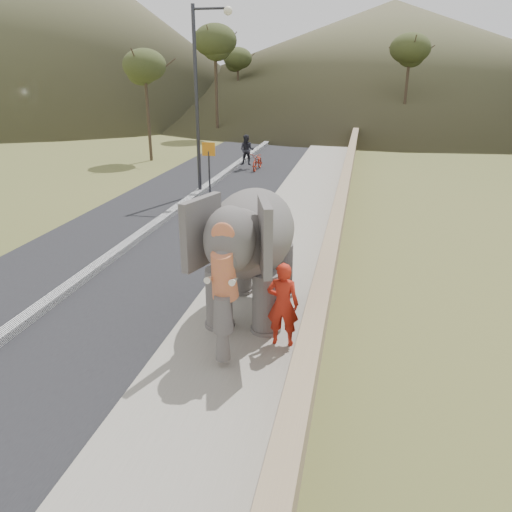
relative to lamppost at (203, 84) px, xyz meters
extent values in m
plane|color=olive|center=(4.69, -15.59, -4.87)|extent=(160.00, 160.00, 0.00)
cube|color=black|center=(-0.31, -5.59, -4.86)|extent=(7.00, 120.00, 0.03)
cube|color=black|center=(-0.31, -5.59, -4.76)|extent=(0.35, 120.00, 0.22)
cube|color=#9E9687|center=(4.69, -5.59, -4.80)|extent=(3.00, 120.00, 0.15)
cube|color=tan|center=(6.34, -5.59, -4.32)|extent=(0.30, 120.00, 1.10)
cylinder|color=#2C2C30|center=(-0.31, 0.00, -0.87)|extent=(0.16, 0.16, 8.00)
cylinder|color=#2C2C30|center=(0.49, 0.00, 2.93)|extent=(1.60, 0.10, 0.10)
sphere|color=#FFF2CC|center=(1.19, 0.00, 2.83)|extent=(0.36, 0.36, 0.36)
cylinder|color=#2D2D33|center=(0.19, -0.08, -3.87)|extent=(0.08, 0.08, 2.00)
cube|color=orange|center=(0.19, -0.08, -2.77)|extent=(0.60, 0.05, 0.60)
cone|color=brown|center=(-33.31, 39.41, 6.13)|extent=(60.00, 60.00, 22.00)
cone|color=brown|center=(9.69, 54.41, 2.13)|extent=(80.00, 80.00, 14.00)
imported|color=red|center=(5.64, -12.79, -3.82)|extent=(0.66, 0.43, 1.80)
imported|color=maroon|center=(1.12, 6.22, -4.38)|extent=(0.71, 1.89, 0.98)
imported|color=black|center=(0.50, 6.22, -3.76)|extent=(0.86, 0.68, 1.73)
camera|label=1|loc=(7.01, -21.79, 0.67)|focal=35.00mm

